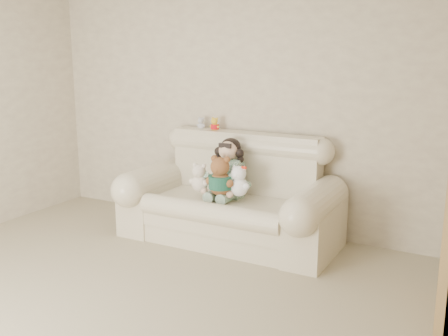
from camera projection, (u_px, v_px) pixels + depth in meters
floor at (68, 327)px, 3.54m from camera, size 5.00×5.00×0.00m
wall_back at (237, 103)px, 5.40m from camera, size 4.50×0.00×4.50m
wall_right at (443, 178)px, 2.21m from camera, size 0.00×5.00×5.00m
sofa at (229, 190)px, 5.06m from camera, size 2.10×0.95×1.03m
seated_child at (229, 167)px, 5.11m from camera, size 0.37×0.45×0.59m
brown_teddy at (220, 172)px, 4.88m from camera, size 0.35×0.31×0.44m
white_cat at (239, 178)px, 4.87m from camera, size 0.24×0.20×0.35m
cream_teddy at (200, 175)px, 5.02m from camera, size 0.21×0.17×0.33m
yellow_mini_bear at (215, 123)px, 5.41m from camera, size 0.11×0.09×0.17m
grey_mini_plush at (201, 122)px, 5.52m from camera, size 0.11×0.09×0.16m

